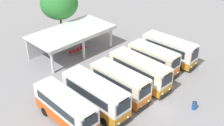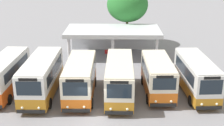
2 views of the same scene
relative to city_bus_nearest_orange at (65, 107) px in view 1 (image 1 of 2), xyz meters
The scene contains 15 objects.
ground_plane 9.74m from the city_bus_nearest_orange, 29.50° to the right, with size 180.00×180.00×0.00m, color gray.
city_bus_nearest_orange is the anchor object (origin of this frame).
city_bus_second_in_row 3.48m from the city_bus_nearest_orange, ahead, with size 2.50×8.06×3.41m.
city_bus_middle_cream 6.91m from the city_bus_nearest_orange, ahead, with size 2.49×7.27×3.27m.
city_bus_fourth_amber 10.32m from the city_bus_nearest_orange, ahead, with size 2.50×7.96×3.28m.
city_bus_fifth_blue 13.72m from the city_bus_nearest_orange, ahead, with size 2.52×6.70×3.20m.
city_bus_far_end_green 17.15m from the city_bus_nearest_orange, ahead, with size 2.60×7.59×3.29m.
terminal_canopy 15.13m from the city_bus_nearest_orange, 50.63° to the left, with size 11.56×6.08×3.40m.
waiting_chair_end_by_column 13.74m from the city_bus_nearest_orange, 49.99° to the left, with size 0.46×0.46×0.86m.
waiting_chair_second_from_end 14.15m from the city_bus_nearest_orange, 47.93° to the left, with size 0.46×0.46×0.86m.
waiting_chair_middle_seat 14.55m from the city_bus_nearest_orange, 45.88° to the left, with size 0.46×0.46×0.86m.
waiting_chair_fourth_seat 15.06m from the city_bus_nearest_orange, 44.34° to the left, with size 0.46×0.46×0.86m.
waiting_chair_fifth_seat 15.54m from the city_bus_nearest_orange, 42.70° to the left, with size 0.46×0.46×0.86m.
roadside_tree_behind_canopy 20.10m from the city_bus_nearest_orange, 54.38° to the left, with size 5.58×5.58×8.00m.
litter_bin_apron 13.44m from the city_bus_nearest_orange, 36.58° to the right, with size 0.49×0.49×0.90m.
Camera 1 is at (-21.28, -14.58, 20.11)m, focal length 47.71 mm.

